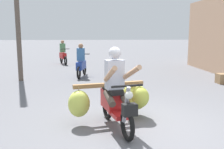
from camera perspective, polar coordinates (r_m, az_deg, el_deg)
ground_plane at (r=5.10m, az=7.40°, el=-11.97°), size 120.00×120.00×0.00m
motorbike_main_loaded at (r=5.31m, az=1.83°, el=-4.93°), size 1.82×1.95×1.58m
motorbike_distant_ahead_left at (r=15.37m, az=-10.85°, el=4.40°), size 0.70×1.56×1.40m
motorbike_distant_ahead_right at (r=10.71m, az=-6.86°, el=2.42°), size 0.55×1.61×1.40m
utility_pole at (r=10.45m, az=-20.43°, el=14.44°), size 0.18×0.18×5.76m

